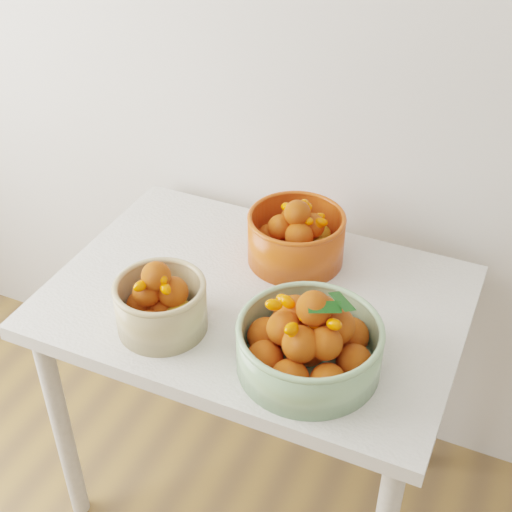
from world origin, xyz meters
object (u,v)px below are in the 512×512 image
Objects in this scene: bowl_orange at (296,237)px; bowl_green at (309,342)px; table at (256,324)px; bowl_cream at (161,304)px.

bowl_green is at bearing -64.35° from bowl_orange.
table is 0.25m from bowl_orange.
bowl_orange reaches higher than table.
bowl_cream is 0.74× the size of bowl_green.
bowl_cream is at bearing -177.20° from bowl_green.
bowl_orange is at bearing 79.60° from table.
table is 0.29m from bowl_cream.
bowl_cream is (-0.15, -0.19, 0.16)m from table.
bowl_green reaches higher than table.
bowl_cream reaches higher than table.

